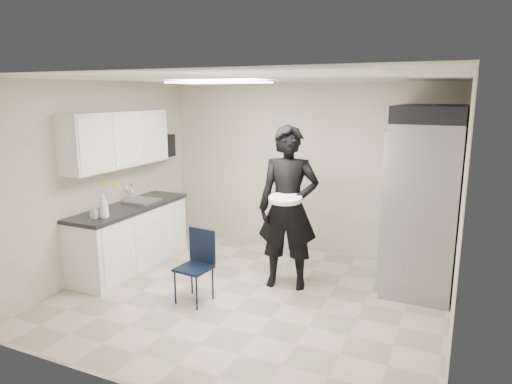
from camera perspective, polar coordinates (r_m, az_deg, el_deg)
The scene contains 21 objects.
floor at distance 5.71m, azimuth -0.79°, elevation -13.00°, with size 4.50×4.50×0.00m, color #B6A58F.
ceiling at distance 5.18m, azimuth -0.88°, elevation 14.04°, with size 4.50×4.50×0.00m, color white.
back_wall at distance 7.12m, azimuth 6.04°, elevation 2.96°, with size 4.50×4.50×0.00m, color beige.
left_wall at distance 6.56m, azimuth -18.92°, elevation 1.58°, with size 4.00×4.00×0.00m, color beige.
right_wall at distance 4.81m, azimuth 24.21°, elevation -2.50°, with size 4.00×4.00×0.00m, color beige.
ceiling_panel at distance 5.80m, azimuth -4.66°, elevation 13.50°, with size 1.20×0.60×0.02m, color white.
lower_counter at distance 6.71m, azimuth -15.37°, elevation -5.62°, with size 0.60×1.90×0.86m, color silver.
countertop at distance 6.59m, azimuth -15.59°, elevation -1.85°, with size 0.64×1.95×0.05m, color black.
sink at distance 6.77m, azimuth -14.10°, elevation -1.54°, with size 0.42×0.40×0.14m, color gray.
faucet at distance 6.86m, azimuth -15.48°, elevation -0.15°, with size 0.02×0.02×0.24m, color silver.
upper_cabinets at distance 6.52m, azimuth -16.91°, elevation 6.31°, with size 0.35×1.80×0.75m, color silver.
towel_dispenser at distance 7.48m, azimuth -11.39°, elevation 5.70°, with size 0.22×0.30×0.35m, color black.
notice_sticker_left at distance 6.64m, azimuth -18.25°, elevation 1.04°, with size 0.00×0.12×0.07m, color yellow.
notice_sticker_right at distance 6.79m, azimuth -17.10°, elevation 1.01°, with size 0.00×0.12×0.07m, color yellow.
commercial_fridge at distance 6.12m, azimuth 20.23°, elevation -1.63°, with size 0.80×1.35×2.10m, color gray.
fridge_compressor at distance 5.97m, azimuth 21.04°, elevation 9.16°, with size 0.80×1.35×0.20m, color black.
folding_chair at distance 5.49m, azimuth -7.80°, elevation -9.45°, with size 0.37×0.37×0.84m, color black.
man_tuxedo at distance 5.72m, azimuth 4.05°, elevation -2.00°, with size 0.76×0.51×2.07m, color black.
bucket_lid at distance 5.44m, azimuth 3.68°, elevation -0.87°, with size 0.40×0.40×0.05m, color silver.
soap_bottle_a at distance 5.99m, azimuth -18.48°, elevation -1.71°, with size 0.12×0.12×0.30m, color silver.
soap_bottle_b at distance 6.04m, azimuth -19.54°, elevation -2.26°, with size 0.08×0.08×0.18m, color #B2B2BE.
Camera 1 is at (2.21, -4.68, 2.43)m, focal length 32.00 mm.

